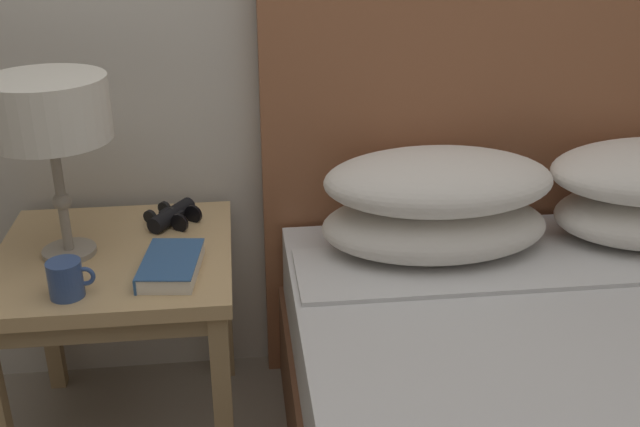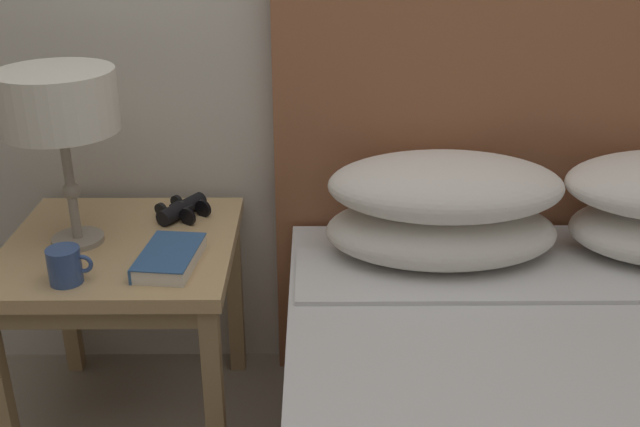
# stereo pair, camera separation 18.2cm
# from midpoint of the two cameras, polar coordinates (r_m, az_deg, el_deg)

# --- Properties ---
(nightstand) EXTENTS (0.58, 0.58, 0.57)m
(nightstand) POSITION_cam_midpoint_polar(r_m,az_deg,el_deg) (1.98, -17.80, -4.83)
(nightstand) COLOR tan
(nightstand) RESTS_ON ground_plane
(bed) EXTENTS (1.57, 1.79, 1.33)m
(bed) POSITION_cam_midpoint_polar(r_m,az_deg,el_deg) (1.80, 19.34, -14.71)
(bed) COLOR brown
(bed) RESTS_ON ground_plane
(table_lamp) EXTENTS (0.28, 0.28, 0.44)m
(table_lamp) POSITION_cam_midpoint_polar(r_m,az_deg,el_deg) (1.85, -22.70, 6.98)
(table_lamp) COLOR gray
(table_lamp) RESTS_ON nightstand
(book_on_nightstand) EXTENTS (0.15, 0.23, 0.04)m
(book_on_nightstand) POSITION_cam_midpoint_polar(r_m,az_deg,el_deg) (1.80, -14.21, -3.93)
(book_on_nightstand) COLOR silver
(book_on_nightstand) RESTS_ON nightstand
(binoculars_pair) EXTENTS (0.16, 0.16, 0.05)m
(binoculars_pair) POSITION_cam_midpoint_polar(r_m,az_deg,el_deg) (2.05, -13.70, -0.19)
(binoculars_pair) COLOR black
(binoculars_pair) RESTS_ON nightstand
(coffee_mug) EXTENTS (0.10, 0.08, 0.08)m
(coffee_mug) POSITION_cam_midpoint_polar(r_m,az_deg,el_deg) (1.76, -21.62, -4.74)
(coffee_mug) COLOR #334C84
(coffee_mug) RESTS_ON nightstand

